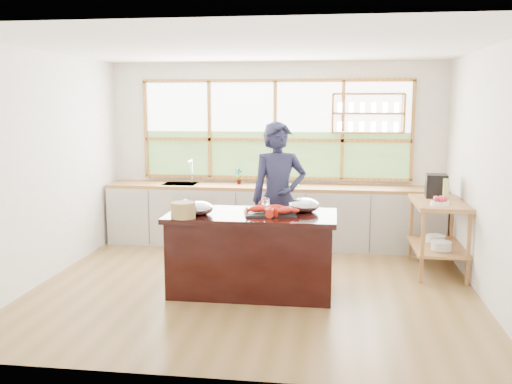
% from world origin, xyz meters
% --- Properties ---
extents(ground_plane, '(5.00, 5.00, 0.00)m').
position_xyz_m(ground_plane, '(0.00, 0.00, 0.00)').
color(ground_plane, olive).
extents(room_shell, '(5.02, 4.52, 2.71)m').
position_xyz_m(room_shell, '(0.02, 0.51, 1.75)').
color(room_shell, white).
rests_on(room_shell, ground_plane).
extents(back_counter, '(4.90, 0.63, 0.90)m').
position_xyz_m(back_counter, '(-0.02, 1.94, 0.45)').
color(back_counter, beige).
rests_on(back_counter, ground_plane).
extents(right_shelf_unit, '(0.62, 1.10, 0.90)m').
position_xyz_m(right_shelf_unit, '(2.19, 0.89, 0.60)').
color(right_shelf_unit, '#AD6F3A').
rests_on(right_shelf_unit, ground_plane).
extents(island, '(1.85, 0.90, 0.90)m').
position_xyz_m(island, '(0.00, -0.20, 0.45)').
color(island, black).
rests_on(island, ground_plane).
extents(cook, '(0.79, 0.64, 1.88)m').
position_xyz_m(cook, '(0.22, 0.55, 0.94)').
color(cook, '#1C1E3A').
rests_on(cook, ground_plane).
extents(potted_plant, '(0.14, 0.11, 0.25)m').
position_xyz_m(potted_plant, '(-0.52, 2.00, 1.02)').
color(potted_plant, slate).
rests_on(potted_plant, back_counter).
extents(cutting_board, '(0.45, 0.37, 0.01)m').
position_xyz_m(cutting_board, '(0.18, 1.94, 0.91)').
color(cutting_board, '#66C241').
rests_on(cutting_board, back_counter).
extents(espresso_machine, '(0.28, 0.30, 0.30)m').
position_xyz_m(espresso_machine, '(2.19, 1.19, 1.05)').
color(espresso_machine, black).
rests_on(espresso_machine, right_shelf_unit).
extents(wine_bottle, '(0.08, 0.08, 0.29)m').
position_xyz_m(wine_bottle, '(2.24, 0.81, 1.05)').
color(wine_bottle, '#AAB35D').
rests_on(wine_bottle, right_shelf_unit).
extents(fruit_bowl, '(0.22, 0.22, 0.11)m').
position_xyz_m(fruit_bowl, '(2.14, 0.60, 0.95)').
color(fruit_bowl, white).
rests_on(fruit_bowl, right_shelf_unit).
extents(slate_board, '(0.62, 0.50, 0.02)m').
position_xyz_m(slate_board, '(0.19, -0.20, 0.91)').
color(slate_board, black).
rests_on(slate_board, island).
extents(lobster_pile, '(0.52, 0.48, 0.08)m').
position_xyz_m(lobster_pile, '(0.22, -0.23, 0.96)').
color(lobster_pile, red).
rests_on(lobster_pile, slate_board).
extents(mixing_bowl_left, '(0.32, 0.32, 0.15)m').
position_xyz_m(mixing_bowl_left, '(-0.56, -0.33, 0.97)').
color(mixing_bowl_left, '#B0B2B7').
rests_on(mixing_bowl_left, island).
extents(mixing_bowl_right, '(0.34, 0.34, 0.16)m').
position_xyz_m(mixing_bowl_right, '(0.56, -0.02, 0.97)').
color(mixing_bowl_right, '#B0B2B7').
rests_on(mixing_bowl_right, island).
extents(wine_glass, '(0.08, 0.08, 0.22)m').
position_xyz_m(wine_glass, '(0.18, -0.40, 1.06)').
color(wine_glass, white).
rests_on(wine_glass, island).
extents(wicker_basket, '(0.26, 0.26, 0.17)m').
position_xyz_m(wicker_basket, '(-0.68, -0.54, 0.98)').
color(wicker_basket, '#A27F4F').
rests_on(wicker_basket, island).
extents(parchment_roll, '(0.12, 0.31, 0.08)m').
position_xyz_m(parchment_roll, '(-0.83, 0.02, 0.94)').
color(parchment_roll, white).
rests_on(parchment_roll, island).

